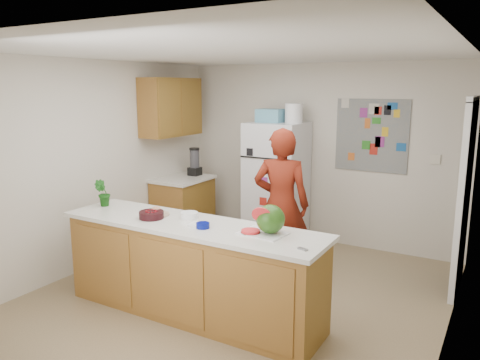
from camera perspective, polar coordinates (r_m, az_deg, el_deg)
The scene contains 26 objects.
floor at distance 5.06m, azimuth -0.53°, elevation -14.32°, with size 4.00×4.50×0.02m, color brown.
wall_back at distance 6.67m, azimuth 9.41°, elevation 3.14°, with size 4.00×0.02×2.50m, color beige.
wall_left at distance 5.93m, azimuth -17.52°, elevation 1.75°, with size 0.02×4.50×2.50m, color beige.
wall_right at distance 4.05m, azimuth 24.77°, elevation -3.04°, with size 0.02×4.50×2.50m, color beige.
ceiling at distance 4.58m, azimuth -0.59°, elevation 15.44°, with size 4.00×4.50×0.02m, color white.
doorway at distance 5.51m, azimuth 25.84°, elevation -2.00°, with size 0.03×0.85×2.04m, color black.
peninsula_base at distance 4.60m, azimuth -5.96°, elevation -10.98°, with size 2.60×0.62×0.88m, color brown.
peninsula_top at distance 4.45m, azimuth -6.08°, elevation -5.49°, with size 2.68×0.70×0.04m, color silver.
side_counter_base at distance 6.86m, azimuth -6.95°, elevation -3.56°, with size 0.60×0.80×0.86m, color brown.
side_counter_top at distance 6.76m, azimuth -7.04°, elevation 0.13°, with size 0.64×0.84×0.04m, color silver.
upper_cabinets at distance 6.68m, azimuth -8.41°, elevation 8.78°, with size 0.35×1.00×0.80m, color brown.
refrigerator at distance 6.57m, azimuth 4.45°, elevation -0.40°, with size 0.75×0.70×1.70m, color silver.
fridge_top_bin at distance 6.49m, azimuth 3.78°, elevation 7.84°, with size 0.35×0.28×0.18m, color #5999B2.
photo_collage at distance 6.39m, azimuth 15.74°, elevation 5.23°, with size 0.95×0.01×0.95m, color slate.
person at distance 5.31m, azimuth 5.04°, elevation -3.02°, with size 0.63×0.42×1.74m, color maroon.
blender_appliance at distance 6.88m, azimuth -5.55°, elevation 2.14°, with size 0.14×0.14×0.38m, color black.
cutting_board at distance 4.10m, azimuth 2.83°, elevation -6.50°, with size 0.39×0.29×0.01m, color white.
watermelon at distance 4.06m, azimuth 3.73°, elevation -4.77°, with size 0.25×0.25×0.25m, color #2E5514.
watermelon_slice at distance 4.10m, azimuth 1.30°, elevation -6.25°, with size 0.16×0.16×0.02m, color red.
cherry_bowl at distance 4.64m, azimuth -10.74°, elevation -4.20°, with size 0.24×0.24×0.07m, color black.
white_bowl at distance 4.59m, azimuth -6.21°, elevation -4.29°, with size 0.17×0.17×0.06m, color white.
cobalt_bowl at distance 4.27m, azimuth -4.55°, elevation -5.54°, with size 0.12×0.12×0.05m, color #020B6B.
plate at distance 4.75m, azimuth -10.16°, elevation -4.15°, with size 0.26×0.26×0.02m, color #B7AA8C.
paper_towel at distance 4.36m, azimuth -5.11°, elevation -5.42°, with size 0.16×0.14×0.02m, color white.
keys at distance 3.75m, azimuth 7.63°, elevation -8.33°, with size 0.09×0.04×0.01m, color gray.
potted_plant at distance 5.21m, azimuth -16.40°, elevation -1.54°, with size 0.16×0.13×0.29m, color #0D4214.
Camera 1 is at (2.33, -3.92, 2.18)m, focal length 35.00 mm.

